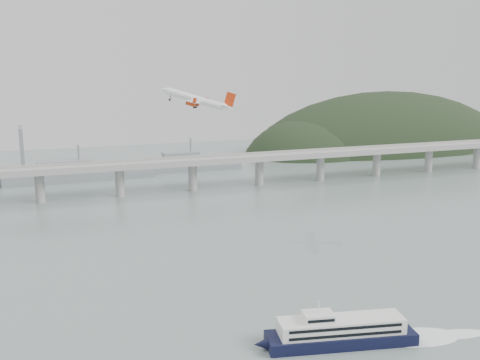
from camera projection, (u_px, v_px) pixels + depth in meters
name	position (u px, v px, depth m)	size (l,w,h in m)	color
ground	(295.00, 307.00, 199.70)	(900.00, 900.00, 0.00)	slate
bridge	(162.00, 167.00, 379.17)	(800.00, 22.00, 23.90)	gray
headland	(395.00, 165.00, 606.86)	(365.00, 155.00, 156.00)	black
ferry	(341.00, 332.00, 172.72)	(75.69, 24.65, 14.40)	black
airliner	(197.00, 100.00, 268.80)	(34.23, 32.45, 12.86)	white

